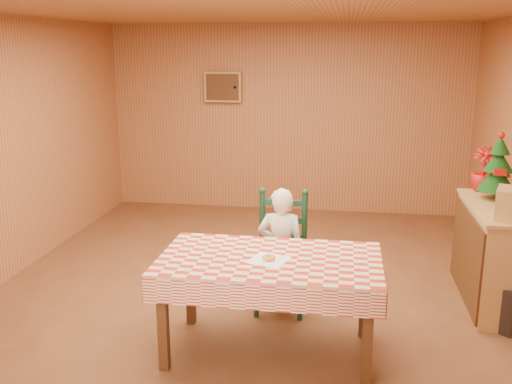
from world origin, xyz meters
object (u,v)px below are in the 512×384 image
at_px(ladder_chair, 281,255).
at_px(christmas_tree, 498,169).
at_px(shelf_unit, 495,255).
at_px(dining_table, 270,268).
at_px(seated_child, 281,250).

bearing_deg(ladder_chair, christmas_tree, 18.22).
relative_size(shelf_unit, christmas_tree, 2.00).
relative_size(ladder_chair, christmas_tree, 1.74).
height_order(dining_table, seated_child, seated_child).
distance_m(dining_table, shelf_unit, 2.24).
xyz_separation_m(ladder_chair, seated_child, (-0.00, -0.06, 0.06)).
height_order(ladder_chair, shelf_unit, ladder_chair).
bearing_deg(dining_table, shelf_unit, 31.55).
bearing_deg(christmas_tree, ladder_chair, -161.78).
bearing_deg(seated_child, shelf_unit, -167.11).
relative_size(dining_table, christmas_tree, 2.67).
bearing_deg(shelf_unit, ladder_chair, -168.75).
distance_m(seated_child, shelf_unit, 1.95).
distance_m(shelf_unit, christmas_tree, 0.79).
bearing_deg(christmas_tree, dining_table, -143.42).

